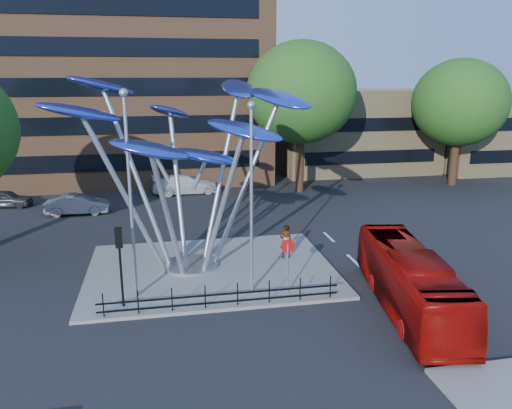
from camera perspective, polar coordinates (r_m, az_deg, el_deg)
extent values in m
plane|color=black|center=(19.84, -0.36, -13.88)|extent=(120.00, 120.00, 0.00)
cube|color=slate|center=(25.07, -5.15, -7.42)|extent=(12.00, 9.00, 0.15)
cube|color=brown|center=(49.52, -15.04, 20.63)|extent=(25.00, 15.00, 30.00)
cube|color=tan|center=(51.17, 11.34, 8.27)|extent=(15.00, 8.00, 8.00)
cube|color=tan|center=(56.32, 25.53, 7.18)|extent=(12.00, 8.00, 7.00)
cylinder|color=black|center=(41.23, 5.03, 5.40)|extent=(0.70, 0.70, 5.72)
ellipsoid|color=#164E16|center=(40.72, 5.20, 12.64)|extent=(8.80, 8.80, 8.10)
cylinder|color=black|center=(47.04, 21.74, 5.15)|extent=(0.70, 0.70, 5.06)
ellipsoid|color=#164E16|center=(46.58, 22.28, 10.73)|extent=(8.00, 8.00, 7.36)
cylinder|color=#9EA0A5|center=(25.42, -7.53, -6.84)|extent=(2.80, 2.80, 0.12)
cylinder|color=#9EA0A5|center=(23.67, -10.65, 1.16)|extent=(0.24, 0.24, 7.80)
ellipsoid|color=blue|center=(22.33, -19.47, 9.92)|extent=(3.92, 2.95, 1.39)
cylinder|color=#9EA0A5|center=(23.47, -8.61, -0.64)|extent=(0.24, 0.24, 6.40)
ellipsoid|color=blue|center=(20.65, -12.03, 6.19)|extent=(3.47, 1.78, 1.31)
cylinder|color=#9EA0A5|center=(23.64, -6.24, 0.31)|extent=(0.24, 0.24, 7.00)
ellipsoid|color=blue|center=(21.66, -1.34, 8.49)|extent=(3.81, 3.11, 1.36)
cylinder|color=#9EA0A5|center=(24.32, -5.03, 2.20)|extent=(0.24, 0.24, 8.20)
ellipsoid|color=blue|center=(24.74, 2.69, 12.05)|extent=(3.52, 4.06, 1.44)
cylinder|color=#9EA0A5|center=(25.12, -6.16, 3.04)|extent=(0.24, 0.24, 8.60)
ellipsoid|color=blue|center=(26.87, -1.99, 13.12)|extent=(2.21, 3.79, 1.39)
cylinder|color=#9EA0A5|center=(25.29, -8.40, 1.66)|extent=(0.24, 0.24, 7.40)
ellipsoid|color=blue|center=(27.31, -9.80, 10.42)|extent=(3.02, 3.71, 1.34)
cylinder|color=#9EA0A5|center=(24.54, -10.26, 2.85)|extent=(0.24, 0.24, 8.80)
ellipsoid|color=blue|center=(25.58, -17.21, 12.86)|extent=(3.88, 3.60, 1.42)
ellipsoid|color=blue|center=(24.08, -12.34, 6.39)|extent=(3.40, 1.96, 1.13)
ellipsoid|color=blue|center=(23.62, -5.73, 5.52)|extent=(3.39, 2.16, 1.11)
cylinder|color=#9EA0A5|center=(21.30, -14.13, 0.42)|extent=(0.14, 0.14, 8.50)
sphere|color=#9EA0A5|center=(20.69, -14.90, 12.23)|extent=(0.36, 0.36, 0.36)
cylinder|color=#9EA0A5|center=(21.15, -0.53, 0.08)|extent=(0.14, 0.14, 8.00)
sphere|color=#9EA0A5|center=(20.50, -0.56, 11.29)|extent=(0.36, 0.36, 0.36)
cylinder|color=black|center=(21.19, -15.18, -7.27)|extent=(0.10, 0.10, 3.20)
cube|color=black|center=(20.72, -15.44, -3.67)|extent=(0.28, 0.18, 0.85)
sphere|color=#FF0C0C|center=(20.63, -15.49, -2.93)|extent=(0.18, 0.18, 0.18)
cylinder|color=#9EA0A5|center=(21.89, 3.62, -7.30)|extent=(0.08, 0.08, 2.30)
cylinder|color=red|center=(21.56, 3.65, -4.81)|extent=(0.60, 0.04, 0.60)
cube|color=white|center=(21.58, 3.63, -4.79)|extent=(0.42, 0.03, 0.10)
cylinder|color=black|center=(20.96, -17.07, -10.94)|extent=(0.05, 0.05, 1.00)
cylinder|color=black|center=(20.84, -13.33, -10.82)|extent=(0.05, 0.05, 1.00)
cylinder|color=black|center=(20.81, -9.58, -10.66)|extent=(0.05, 0.05, 1.00)
cylinder|color=black|center=(20.86, -5.83, -10.45)|extent=(0.05, 0.05, 1.00)
cylinder|color=black|center=(21.00, -2.12, -10.21)|extent=(0.05, 0.05, 1.00)
cylinder|color=black|center=(21.22, 1.52, -9.92)|extent=(0.05, 0.05, 1.00)
cylinder|color=black|center=(21.52, 5.06, -9.61)|extent=(0.05, 0.05, 1.00)
cylinder|color=black|center=(21.91, 8.49, -9.27)|extent=(0.05, 0.05, 1.00)
cube|color=black|center=(20.90, -3.97, -10.21)|extent=(10.00, 0.06, 0.06)
cube|color=black|center=(21.05, -3.95, -11.08)|extent=(10.00, 0.06, 0.06)
imported|color=#930A06|center=(21.63, 17.11, -8.29)|extent=(3.59, 9.43, 2.56)
imported|color=gray|center=(26.07, 3.43, -4.22)|extent=(0.69, 0.49, 1.79)
imported|color=#3C3F43|center=(40.88, -26.72, 0.60)|extent=(3.85, 1.83, 1.27)
imported|color=#999CA1|center=(36.84, -19.74, 0.02)|extent=(4.24, 1.49, 1.40)
imported|color=silver|center=(41.11, -8.03, 2.32)|extent=(5.50, 2.59, 1.55)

